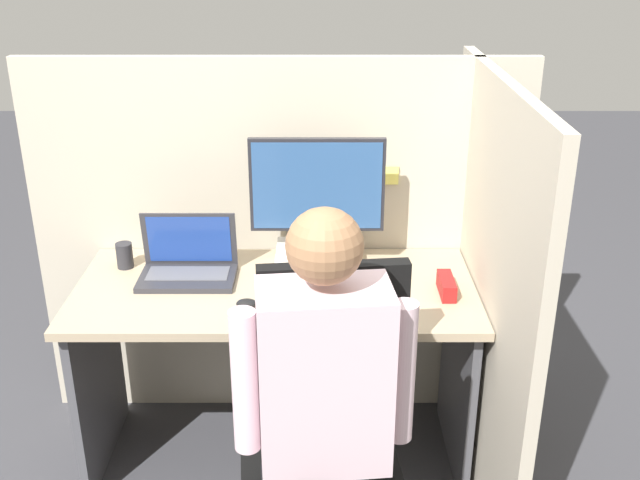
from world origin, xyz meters
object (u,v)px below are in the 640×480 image
(stapler, at_px, (446,286))
(pen_cup, at_px, (124,255))
(paper_box, at_px, (317,258))
(person, at_px, (322,418))
(carrot_toy, at_px, (308,306))
(office_chair, at_px, (328,446))
(monitor, at_px, (317,192))
(laptop, at_px, (188,266))

(stapler, bearing_deg, pen_cup, 169.59)
(paper_box, bearing_deg, person, -89.08)
(carrot_toy, xyz_separation_m, office_chair, (0.06, -0.43, -0.23))
(monitor, relative_size, carrot_toy, 3.13)
(paper_box, height_order, person, person)
(laptop, bearing_deg, stapler, -8.05)
(stapler, bearing_deg, laptop, 171.95)
(monitor, height_order, carrot_toy, monitor)
(paper_box, relative_size, stapler, 1.96)
(paper_box, distance_m, person, 0.94)
(monitor, distance_m, laptop, 0.54)
(stapler, distance_m, office_chair, 0.74)
(laptop, distance_m, pen_cup, 0.26)
(monitor, xyz_separation_m, stapler, (0.45, -0.21, -0.27))
(office_chair, distance_m, person, 0.28)
(paper_box, xyz_separation_m, monitor, (0.00, 0.00, 0.26))
(paper_box, relative_size, person, 0.23)
(monitor, bearing_deg, stapler, -24.69)
(laptop, relative_size, pen_cup, 3.57)
(person, bearing_deg, stapler, 59.43)
(laptop, bearing_deg, carrot_toy, -31.62)
(laptop, bearing_deg, office_chair, -54.32)
(carrot_toy, bearing_deg, laptop, 148.38)
(paper_box, bearing_deg, monitor, 90.00)
(paper_box, relative_size, carrot_toy, 1.95)
(monitor, xyz_separation_m, laptop, (-0.47, -0.08, -0.25))
(monitor, distance_m, pen_cup, 0.76)
(laptop, distance_m, stapler, 0.92)
(laptop, distance_m, person, 0.99)
(paper_box, distance_m, pen_cup, 0.71)
(carrot_toy, relative_size, pen_cup, 1.61)
(carrot_toy, relative_size, office_chair, 0.15)
(office_chair, xyz_separation_m, pen_cup, (-0.75, 0.78, 0.25))
(pen_cup, bearing_deg, paper_box, -0.84)
(carrot_toy, relative_size, person, 0.12)
(person, xyz_separation_m, pen_cup, (-0.73, 0.95, 0.03))
(pen_cup, bearing_deg, stapler, -10.41)
(laptop, height_order, pen_cup, laptop)
(pen_cup, bearing_deg, carrot_toy, -27.24)
(office_chair, relative_size, person, 0.80)
(carrot_toy, xyz_separation_m, person, (0.04, -0.59, -0.01))
(paper_box, distance_m, monitor, 0.26)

